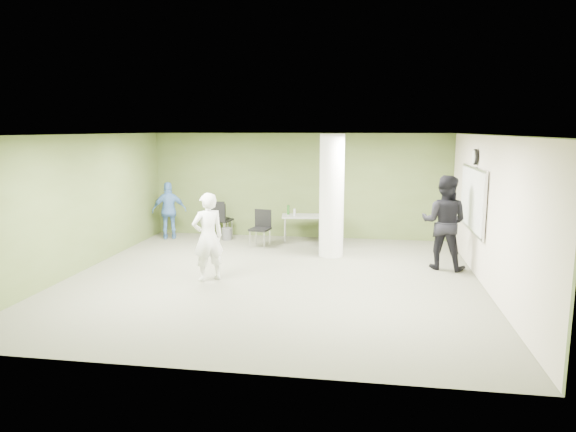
% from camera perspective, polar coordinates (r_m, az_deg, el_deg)
% --- Properties ---
extents(floor, '(8.00, 8.00, 0.00)m').
position_cam_1_polar(floor, '(10.20, -1.71, -6.90)').
color(floor, '#535543').
rests_on(floor, ground).
extents(ceiling, '(8.00, 8.00, 0.00)m').
position_cam_1_polar(ceiling, '(9.78, -1.79, 9.04)').
color(ceiling, white).
rests_on(ceiling, wall_back).
extents(wall_back, '(8.00, 2.80, 0.02)m').
position_cam_1_polar(wall_back, '(13.81, 1.31, 3.38)').
color(wall_back, '#4D5B2B').
rests_on(wall_back, floor).
extents(wall_left, '(0.02, 8.00, 2.80)m').
position_cam_1_polar(wall_left, '(11.33, -22.07, 1.31)').
color(wall_left, '#4D5B2B').
rests_on(wall_left, floor).
extents(wall_right_cream, '(0.02, 8.00, 2.80)m').
position_cam_1_polar(wall_right_cream, '(9.97, 21.48, 0.30)').
color(wall_right_cream, beige).
rests_on(wall_right_cream, floor).
extents(column, '(0.56, 0.56, 2.80)m').
position_cam_1_polar(column, '(11.73, 4.87, 2.24)').
color(column, silver).
rests_on(column, floor).
extents(whiteboard, '(0.05, 2.30, 1.30)m').
position_cam_1_polar(whiteboard, '(11.10, 19.80, 1.81)').
color(whiteboard, silver).
rests_on(whiteboard, wall_right_cream).
extents(wall_clock, '(0.06, 0.32, 0.32)m').
position_cam_1_polar(wall_clock, '(11.03, 20.06, 6.19)').
color(wall_clock, black).
rests_on(wall_clock, wall_right_cream).
extents(folding_table, '(1.55, 0.83, 0.95)m').
position_cam_1_polar(folding_table, '(13.26, 2.45, -0.14)').
color(folding_table, gray).
rests_on(folding_table, floor).
extents(wastebasket, '(0.27, 0.27, 0.31)m').
position_cam_1_polar(wastebasket, '(13.73, -6.80, -1.97)').
color(wastebasket, '#4C4C4C').
rests_on(wastebasket, floor).
extents(chair_back_left, '(0.51, 0.51, 1.01)m').
position_cam_1_polar(chair_back_left, '(13.87, -7.87, -0.03)').
color(chair_back_left, black).
rests_on(chair_back_left, floor).
extents(chair_back_right, '(0.57, 0.57, 0.96)m').
position_cam_1_polar(chair_back_right, '(13.90, -7.53, -0.14)').
color(chair_back_right, black).
rests_on(chair_back_right, floor).
extents(chair_table_left, '(0.53, 0.53, 0.92)m').
position_cam_1_polar(chair_table_left, '(12.81, -3.00, -1.03)').
color(chair_table_left, black).
rests_on(chair_table_left, floor).
extents(chair_table_right, '(0.49, 0.49, 0.86)m').
position_cam_1_polar(chair_table_right, '(12.83, 4.73, -1.20)').
color(chair_table_right, black).
rests_on(chair_table_right, floor).
extents(woman_white, '(0.74, 0.71, 1.71)m').
position_cam_1_polar(woman_white, '(9.96, -8.89, -2.32)').
color(woman_white, white).
rests_on(woman_white, floor).
extents(man_black, '(1.14, 1.00, 1.97)m').
position_cam_1_polar(man_black, '(11.15, 16.96, -0.69)').
color(man_black, black).
rests_on(man_black, floor).
extents(man_blue, '(0.97, 0.66, 1.52)m').
position_cam_1_polar(man_blue, '(14.01, -13.06, 0.59)').
color(man_blue, '#4671AF').
rests_on(man_blue, floor).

